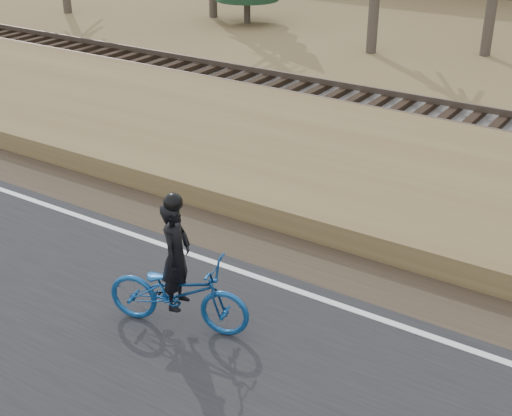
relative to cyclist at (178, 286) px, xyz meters
The scene contains 7 objects.
ground 4.67m from the cyclist, 161.34° to the left, with size 120.00×120.00×0.00m, color olive.
edge_line 4.73m from the cyclist, 159.02° to the left, with size 120.00×0.12×0.01m, color silver.
shoulder 5.17m from the cyclist, 148.53° to the left, with size 120.00×1.60×0.04m, color #473A2B.
embankment 7.18m from the cyclist, 127.61° to the left, with size 120.00×5.00×0.44m, color olive.
ballast 10.45m from the cyclist, 114.77° to the left, with size 120.00×3.00×0.45m, color slate.
railroad 10.44m from the cyclist, 114.77° to the left, with size 120.00×2.40×0.29m.
cyclist is the anchor object (origin of this frame).
Camera 1 is at (9.83, -7.88, 5.98)m, focal length 50.00 mm.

